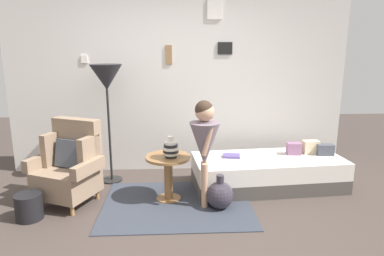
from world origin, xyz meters
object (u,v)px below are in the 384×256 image
(side_table, at_px, (168,169))
(daybed, at_px, (268,172))
(floor_lamp, at_px, (107,81))
(book_on_daybed, at_px, (231,156))
(vase_striped, at_px, (171,149))
(person_child, at_px, (205,139))
(demijohn_near, at_px, (220,195))
(armchair, at_px, (70,166))
(magazine_basket, at_px, (29,207))

(side_table, bearing_deg, daybed, 14.02)
(floor_lamp, distance_m, book_on_daybed, 1.87)
(vase_striped, bearing_deg, person_child, -20.91)
(side_table, height_order, demijohn_near, side_table)
(side_table, xyz_separation_m, vase_striped, (0.03, -0.05, 0.26))
(armchair, relative_size, floor_lamp, 0.62)
(side_table, xyz_separation_m, person_child, (0.41, -0.19, 0.41))
(vase_striped, bearing_deg, floor_lamp, 140.06)
(vase_striped, distance_m, floor_lamp, 1.28)
(person_child, relative_size, magazine_basket, 4.38)
(armchair, distance_m, floor_lamp, 1.17)
(vase_striped, xyz_separation_m, book_on_daybed, (0.77, 0.41, -0.23))
(daybed, xyz_separation_m, side_table, (-1.28, -0.32, 0.18))
(armchair, height_order, person_child, person_child)
(floor_lamp, relative_size, demijohn_near, 3.97)
(side_table, xyz_separation_m, demijohn_near, (0.58, -0.26, -0.22))
(side_table, distance_m, book_on_daybed, 0.89)
(floor_lamp, relative_size, magazine_basket, 5.61)
(armchair, height_order, book_on_daybed, armchair)
(daybed, bearing_deg, armchair, -172.76)
(vase_striped, xyz_separation_m, demijohn_near, (0.55, -0.21, -0.48))
(armchair, relative_size, person_child, 0.79)
(armchair, distance_m, vase_striped, 1.19)
(daybed, height_order, floor_lamp, floor_lamp)
(floor_lamp, bearing_deg, vase_striped, -39.94)
(daybed, xyz_separation_m, floor_lamp, (-2.07, 0.32, 1.16))
(vase_striped, distance_m, person_child, 0.43)
(side_table, relative_size, person_child, 0.44)
(demijohn_near, bearing_deg, armchair, 170.93)
(book_on_daybed, bearing_deg, floor_lamp, 170.31)
(floor_lamp, distance_m, person_child, 1.56)
(floor_lamp, relative_size, person_child, 1.28)
(armchair, bearing_deg, demijohn_near, -9.07)
(book_on_daybed, xyz_separation_m, magazine_basket, (-2.28, -0.78, -0.28))
(floor_lamp, bearing_deg, magazine_basket, -123.08)
(daybed, relative_size, floor_lamp, 1.25)
(side_table, relative_size, book_on_daybed, 2.47)
(vase_striped, bearing_deg, demijohn_near, -21.40)
(side_table, distance_m, demijohn_near, 0.68)
(person_child, relative_size, demijohn_near, 3.10)
(daybed, distance_m, book_on_daybed, 0.52)
(armchair, height_order, magazine_basket, armchair)
(side_table, height_order, book_on_daybed, side_table)
(vase_striped, bearing_deg, daybed, 16.40)
(side_table, distance_m, magazine_basket, 1.55)
(daybed, height_order, vase_striped, vase_striped)
(vase_striped, relative_size, book_on_daybed, 1.13)
(book_on_daybed, relative_size, demijohn_near, 0.56)
(book_on_daybed, height_order, demijohn_near, book_on_daybed)
(armchair, height_order, daybed, armchair)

